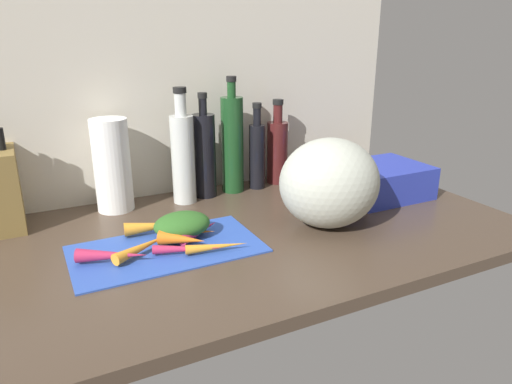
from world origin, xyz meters
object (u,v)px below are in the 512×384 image
bottle_1 (204,154)px  carrot_2 (187,249)px  cutting_board (167,248)px  carrot_6 (199,231)px  bottle_4 (277,150)px  dish_rack (381,181)px  winter_squash (329,183)px  carrot_3 (182,239)px  carrot_7 (143,247)px  bottle_2 (232,144)px  bottle_3 (257,154)px  carrot_0 (112,255)px  carrot_1 (154,226)px  carrot_5 (217,247)px  bottle_0 (183,156)px  paper_towel_roll (112,165)px  carrot_4 (193,232)px

bottle_1 → carrot_2: bearing=-116.6°
cutting_board → carrot_6: size_ratio=3.27×
bottle_4 → dish_rack: bearing=-51.0°
winter_squash → carrot_3: bearing=175.8°
carrot_6 → dish_rack: bearing=4.9°
carrot_7 → dish_rack: size_ratio=0.60×
bottle_2 → bottle_3: (8.26, -0.65, -3.99)cm
carrot_0 → bottle_2: 57.89cm
carrot_1 → carrot_6: bearing=-36.8°
carrot_0 → carrot_5: carrot_0 is taller
carrot_2 → winter_squash: size_ratio=0.59×
bottle_1 → bottle_2: size_ratio=0.88×
carrot_5 → bottle_0: bearing=82.5°
cutting_board → carrot_0: 13.11cm
paper_towel_roll → bottle_4: bearing=2.0°
paper_towel_roll → bottle_3: 45.13cm
cutting_board → carrot_4: carrot_4 is taller
bottle_0 → carrot_6: bearing=-101.4°
paper_towel_roll → bottle_2: size_ratio=0.73×
paper_towel_roll → carrot_6: bearing=-64.7°
carrot_3 → bottle_4: bearing=38.3°
bottle_2 → bottle_4: bottle_2 is taller
bottle_0 → bottle_2: (17.04, 2.83, 1.30)cm
winter_squash → dish_rack: size_ratio=0.99×
carrot_0 → carrot_1: bearing=42.4°
carrot_0 → bottle_0: 43.68cm
carrot_5 → bottle_2: bottle_2 is taller
bottle_4 → dish_rack: (21.65, -26.74, -6.22)cm
carrot_3 → carrot_6: bearing=33.2°
cutting_board → carrot_7: (-5.57, -0.46, 1.78)cm
bottle_2 → bottle_4: bearing=5.7°
bottle_1 → bottle_3: bearing=-0.1°
carrot_7 → winter_squash: 49.03cm
carrot_2 → bottle_0: size_ratio=0.46×
carrot_4 → carrot_7: size_ratio=0.65×
dish_rack → bottle_1: bearing=153.1°
carrot_6 → bottle_0: bottle_0 is taller
winter_squash → bottle_4: 39.13cm
carrot_4 → paper_towel_roll: 34.04cm
carrot_4 → bottle_0: bearing=75.3°
carrot_7 → bottle_0: bottle_0 is taller
cutting_board → carrot_3: size_ratio=3.91×
carrot_5 → bottle_0: 39.43cm
paper_towel_roll → bottle_4: 53.93cm
paper_towel_roll → bottle_0: (19.80, -2.64, 1.05)cm
carrot_5 → bottle_0: size_ratio=0.42×
carrot_3 → bottle_0: size_ratio=0.33×
carrot_2 → bottle_1: (18.75, 37.44, 11.30)cm
carrot_4 → carrot_6: bearing=-21.3°
carrot_3 → bottle_2: size_ratio=0.31×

